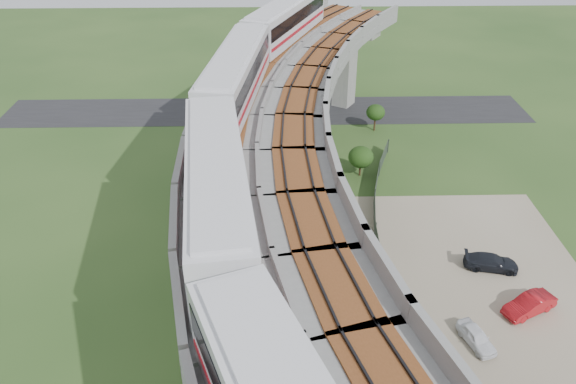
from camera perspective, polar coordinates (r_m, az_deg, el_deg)
name	(u,v)px	position (r m, az deg, el deg)	size (l,w,h in m)	color
ground	(262,281)	(39.92, -2.64, -9.06)	(160.00, 160.00, 0.00)	#2B481C
dirt_lot	(468,297)	(40.50, 17.86, -10.16)	(18.00, 26.00, 0.04)	gray
asphalt_road	(266,111)	(65.66, -2.23, 8.24)	(60.00, 8.00, 0.03)	#232326
viaduct	(321,168)	(34.81, 3.33, 2.42)	(19.58, 73.98, 11.40)	#99968E
metro_train	(263,125)	(32.66, -2.57, 6.80)	(11.02, 61.34, 3.64)	silver
fence	(401,271)	(40.36, 11.44, -7.87)	(3.87, 38.73, 1.50)	#2D382D
tree_0	(376,112)	(60.71, 8.89, 7.99)	(1.99, 1.99, 2.94)	#382314
tree_1	(361,157)	(51.72, 7.42, 3.54)	(2.32, 2.32, 2.89)	#382314
tree_2	(341,213)	(42.97, 5.38, -2.09)	(2.75, 2.75, 3.44)	#382314
tree_3	(369,327)	(33.90, 8.24, -13.44)	(2.00, 2.00, 3.04)	#382314
car_white	(477,337)	(37.09, 18.61, -13.81)	(1.22, 3.04, 1.04)	white
car_red	(530,305)	(40.35, 23.33, -10.46)	(1.31, 3.75, 1.24)	#A10E15
car_dark	(491,262)	(43.14, 19.94, -6.71)	(1.55, 3.82, 1.11)	black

